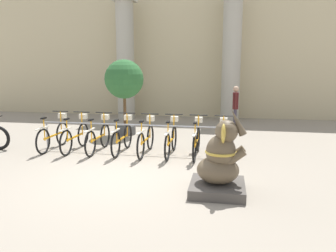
{
  "coord_description": "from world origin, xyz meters",
  "views": [
    {
      "loc": [
        2.13,
        -6.38,
        2.31
      ],
      "look_at": [
        0.87,
        0.62,
        1.0
      ],
      "focal_mm": 35.0,
      "sensor_mm": 36.0,
      "label": 1
    }
  ],
  "objects_px": {
    "bicycle_4": "(146,139)",
    "bicycle_6": "(197,141)",
    "bicycle_3": "(122,137)",
    "elephant_statue": "(220,165)",
    "bicycle_1": "(76,136)",
    "bicycle_5": "(171,140)",
    "person_pedestrian": "(235,104)",
    "bicycle_0": "(54,135)",
    "bicycle_2": "(99,137)",
    "potted_tree": "(124,83)",
    "bicycle_7": "(223,142)"
  },
  "relations": [
    {
      "from": "bicycle_2",
      "to": "bicycle_6",
      "type": "bearing_deg",
      "value": -0.06
    },
    {
      "from": "bicycle_2",
      "to": "elephant_statue",
      "type": "distance_m",
      "value": 4.1
    },
    {
      "from": "bicycle_1",
      "to": "bicycle_2",
      "type": "distance_m",
      "value": 0.67
    },
    {
      "from": "bicycle_0",
      "to": "elephant_statue",
      "type": "xyz_separation_m",
      "value": [
        4.65,
        -2.43,
        0.13
      ]
    },
    {
      "from": "bicycle_2",
      "to": "potted_tree",
      "type": "distance_m",
      "value": 2.7
    },
    {
      "from": "bicycle_4",
      "to": "elephant_statue",
      "type": "height_order",
      "value": "elephant_statue"
    },
    {
      "from": "bicycle_4",
      "to": "bicycle_5",
      "type": "relative_size",
      "value": 1.0
    },
    {
      "from": "bicycle_6",
      "to": "bicycle_1",
      "type": "bearing_deg",
      "value": -179.94
    },
    {
      "from": "bicycle_1",
      "to": "bicycle_2",
      "type": "height_order",
      "value": "same"
    },
    {
      "from": "bicycle_1",
      "to": "elephant_statue",
      "type": "bearing_deg",
      "value": -31.09
    },
    {
      "from": "bicycle_2",
      "to": "bicycle_7",
      "type": "xyz_separation_m",
      "value": [
        3.34,
        -0.01,
        0.0
      ]
    },
    {
      "from": "bicycle_0",
      "to": "bicycle_5",
      "type": "bearing_deg",
      "value": -0.3
    },
    {
      "from": "bicycle_5",
      "to": "person_pedestrian",
      "type": "distance_m",
      "value": 4.13
    },
    {
      "from": "bicycle_4",
      "to": "potted_tree",
      "type": "distance_m",
      "value": 3.02
    },
    {
      "from": "bicycle_0",
      "to": "bicycle_5",
      "type": "relative_size",
      "value": 1.0
    },
    {
      "from": "bicycle_6",
      "to": "person_pedestrian",
      "type": "height_order",
      "value": "person_pedestrian"
    },
    {
      "from": "bicycle_1",
      "to": "potted_tree",
      "type": "relative_size",
      "value": 0.69
    },
    {
      "from": "bicycle_2",
      "to": "person_pedestrian",
      "type": "distance_m",
      "value": 5.29
    },
    {
      "from": "person_pedestrian",
      "to": "potted_tree",
      "type": "height_order",
      "value": "potted_tree"
    },
    {
      "from": "bicycle_3",
      "to": "bicycle_6",
      "type": "xyz_separation_m",
      "value": [
        2.0,
        -0.04,
        0.0
      ]
    },
    {
      "from": "bicycle_2",
      "to": "person_pedestrian",
      "type": "height_order",
      "value": "person_pedestrian"
    },
    {
      "from": "bicycle_3",
      "to": "bicycle_4",
      "type": "bearing_deg",
      "value": -4.26
    },
    {
      "from": "bicycle_6",
      "to": "elephant_statue",
      "type": "relative_size",
      "value": 1.09
    },
    {
      "from": "bicycle_4",
      "to": "potted_tree",
      "type": "relative_size",
      "value": 0.69
    },
    {
      "from": "bicycle_5",
      "to": "bicycle_6",
      "type": "height_order",
      "value": "same"
    },
    {
      "from": "elephant_statue",
      "to": "potted_tree",
      "type": "distance_m",
      "value": 5.91
    },
    {
      "from": "bicycle_4",
      "to": "bicycle_6",
      "type": "relative_size",
      "value": 1.0
    },
    {
      "from": "potted_tree",
      "to": "elephant_statue",
      "type": "bearing_deg",
      "value": -55.15
    },
    {
      "from": "bicycle_1",
      "to": "potted_tree",
      "type": "xyz_separation_m",
      "value": [
        0.68,
        2.34,
        1.35
      ]
    },
    {
      "from": "bicycle_4",
      "to": "person_pedestrian",
      "type": "relative_size",
      "value": 1.08
    },
    {
      "from": "elephant_statue",
      "to": "bicycle_5",
      "type": "bearing_deg",
      "value": 118.55
    },
    {
      "from": "bicycle_3",
      "to": "person_pedestrian",
      "type": "distance_m",
      "value": 4.82
    },
    {
      "from": "bicycle_2",
      "to": "bicycle_5",
      "type": "distance_m",
      "value": 2.0
    },
    {
      "from": "bicycle_6",
      "to": "bicycle_3",
      "type": "bearing_deg",
      "value": 178.98
    },
    {
      "from": "bicycle_6",
      "to": "person_pedestrian",
      "type": "distance_m",
      "value": 3.91
    },
    {
      "from": "person_pedestrian",
      "to": "bicycle_7",
      "type": "bearing_deg",
      "value": -95.76
    },
    {
      "from": "person_pedestrian",
      "to": "bicycle_0",
      "type": "bearing_deg",
      "value": -143.76
    },
    {
      "from": "bicycle_0",
      "to": "bicycle_6",
      "type": "distance_m",
      "value": 4.01
    },
    {
      "from": "bicycle_3",
      "to": "potted_tree",
      "type": "distance_m",
      "value": 2.75
    },
    {
      "from": "bicycle_3",
      "to": "bicycle_0",
      "type": "bearing_deg",
      "value": -179.74
    },
    {
      "from": "bicycle_0",
      "to": "bicycle_4",
      "type": "distance_m",
      "value": 2.67
    },
    {
      "from": "bicycle_0",
      "to": "bicycle_1",
      "type": "xyz_separation_m",
      "value": [
        0.67,
        -0.03,
        0.0
      ]
    },
    {
      "from": "bicycle_0",
      "to": "elephant_statue",
      "type": "bearing_deg",
      "value": -27.6
    },
    {
      "from": "bicycle_0",
      "to": "bicycle_1",
      "type": "height_order",
      "value": "same"
    },
    {
      "from": "potted_tree",
      "to": "bicycle_6",
      "type": "bearing_deg",
      "value": -41.35
    },
    {
      "from": "bicycle_0",
      "to": "elephant_statue",
      "type": "distance_m",
      "value": 5.25
    },
    {
      "from": "bicycle_2",
      "to": "bicycle_0",
      "type": "bearing_deg",
      "value": 178.98
    },
    {
      "from": "bicycle_2",
      "to": "bicycle_7",
      "type": "distance_m",
      "value": 3.34
    },
    {
      "from": "bicycle_7",
      "to": "bicycle_0",
      "type": "bearing_deg",
      "value": 179.6
    },
    {
      "from": "bicycle_1",
      "to": "bicycle_3",
      "type": "bearing_deg",
      "value": 1.67
    }
  ]
}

